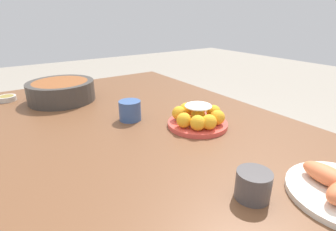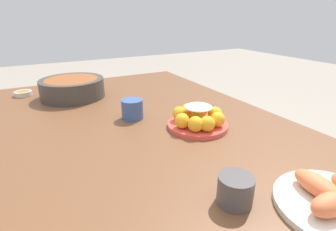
% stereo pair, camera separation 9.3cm
% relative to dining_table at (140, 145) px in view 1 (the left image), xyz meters
% --- Properties ---
extents(dining_table, '(1.56, 1.04, 0.75)m').
position_rel_dining_table_xyz_m(dining_table, '(0.00, 0.00, 0.00)').
color(dining_table, brown).
rests_on(dining_table, ground_plane).
extents(cake_plate, '(0.21, 0.21, 0.09)m').
position_rel_dining_table_xyz_m(cake_plate, '(-0.13, -0.17, 0.11)').
color(cake_plate, '#E04C42').
rests_on(cake_plate, dining_table).
extents(serving_bowl, '(0.30, 0.30, 0.09)m').
position_rel_dining_table_xyz_m(serving_bowl, '(0.45, 0.16, 0.13)').
color(serving_bowl, '#3D3833').
rests_on(serving_bowl, dining_table).
extents(sauce_bowl, '(0.08, 0.08, 0.02)m').
position_rel_dining_table_xyz_m(sauce_bowl, '(0.60, 0.37, 0.09)').
color(sauce_bowl, beige).
rests_on(sauce_bowl, dining_table).
extents(cup_near, '(0.08, 0.08, 0.06)m').
position_rel_dining_table_xyz_m(cup_near, '(-0.49, -0.02, 0.11)').
color(cup_near, '#4C4747').
rests_on(cup_near, dining_table).
extents(cup_far, '(0.08, 0.08, 0.07)m').
position_rel_dining_table_xyz_m(cup_far, '(0.07, -0.00, 0.12)').
color(cup_far, '#38568E').
rests_on(cup_far, dining_table).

